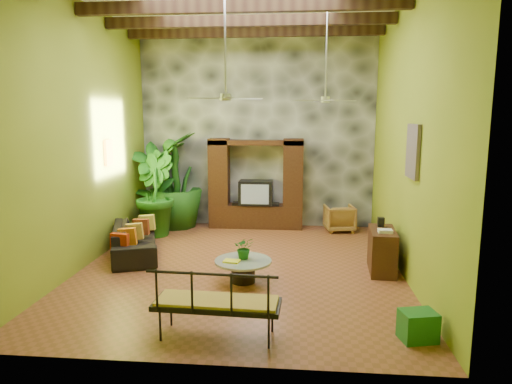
# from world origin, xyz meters

# --- Properties ---
(ground) EXTENTS (7.00, 7.00, 0.00)m
(ground) POSITION_xyz_m (0.00, 0.00, 0.00)
(ground) COLOR brown
(ground) RESTS_ON ground
(back_wall) EXTENTS (6.00, 0.02, 5.00)m
(back_wall) POSITION_xyz_m (0.00, 3.50, 2.50)
(back_wall) COLOR olive
(back_wall) RESTS_ON ground
(left_wall) EXTENTS (0.02, 7.00, 5.00)m
(left_wall) POSITION_xyz_m (-3.00, 0.00, 2.50)
(left_wall) COLOR olive
(left_wall) RESTS_ON ground
(right_wall) EXTENTS (0.02, 7.00, 5.00)m
(right_wall) POSITION_xyz_m (3.00, 0.00, 2.50)
(right_wall) COLOR olive
(right_wall) RESTS_ON ground
(stone_accent_wall) EXTENTS (5.98, 0.10, 4.98)m
(stone_accent_wall) POSITION_xyz_m (0.00, 3.44, 2.50)
(stone_accent_wall) COLOR #313438
(stone_accent_wall) RESTS_ON ground
(ceiling_beams) EXTENTS (5.95, 5.36, 0.22)m
(ceiling_beams) POSITION_xyz_m (0.00, 0.00, 4.78)
(ceiling_beams) COLOR #311F0F
(ceiling_beams) RESTS_ON ceiling
(entertainment_center) EXTENTS (2.40, 0.55, 2.30)m
(entertainment_center) POSITION_xyz_m (0.00, 3.14, 0.97)
(entertainment_center) COLOR black
(entertainment_center) RESTS_ON ground
(ceiling_fan_front) EXTENTS (1.28, 1.28, 1.86)m
(ceiling_fan_front) POSITION_xyz_m (-0.20, -0.40, 3.40)
(ceiling_fan_front) COLOR #B5B5BA
(ceiling_fan_front) RESTS_ON ceiling
(ceiling_fan_back) EXTENTS (1.28, 1.28, 1.86)m
(ceiling_fan_back) POSITION_xyz_m (1.60, 1.20, 3.40)
(ceiling_fan_back) COLOR #B5B5BA
(ceiling_fan_back) RESTS_ON ceiling
(wall_art_mask) EXTENTS (0.06, 0.32, 0.55)m
(wall_art_mask) POSITION_xyz_m (-2.96, 1.00, 2.10)
(wall_art_mask) COLOR yellow
(wall_art_mask) RESTS_ON left_wall
(wall_art_painting) EXTENTS (0.06, 0.70, 0.90)m
(wall_art_painting) POSITION_xyz_m (2.96, -0.60, 2.30)
(wall_art_painting) COLOR #285D93
(wall_art_painting) RESTS_ON right_wall
(sofa) EXTENTS (1.51, 2.32, 0.63)m
(sofa) POSITION_xyz_m (-2.30, 0.56, 0.32)
(sofa) COLOR black
(sofa) RESTS_ON ground
(wicker_armchair) EXTENTS (0.79, 0.81, 0.65)m
(wicker_armchair) POSITION_xyz_m (2.13, 2.96, 0.33)
(wicker_armchair) COLOR brown
(wicker_armchair) RESTS_ON ground
(tall_plant_a) EXTENTS (1.41, 1.27, 2.22)m
(tall_plant_a) POSITION_xyz_m (-2.54, 2.71, 1.11)
(tall_plant_a) COLOR #195817
(tall_plant_a) RESTS_ON ground
(tall_plant_b) EXTENTS (1.38, 1.44, 2.05)m
(tall_plant_b) POSITION_xyz_m (-2.39, 2.19, 1.02)
(tall_plant_b) COLOR #1F641A
(tall_plant_b) RESTS_ON ground
(tall_plant_c) EXTENTS (1.48, 1.48, 2.47)m
(tall_plant_c) POSITION_xyz_m (-2.07, 3.01, 1.23)
(tall_plant_c) COLOR #1F5917
(tall_plant_c) RESTS_ON ground
(coffee_table) EXTENTS (1.00, 1.00, 0.40)m
(coffee_table) POSITION_xyz_m (0.14, -0.79, 0.26)
(coffee_table) COLOR black
(coffee_table) RESTS_ON ground
(centerpiece_plant) EXTENTS (0.39, 0.35, 0.39)m
(centerpiece_plant) POSITION_xyz_m (0.15, -0.70, 0.59)
(centerpiece_plant) COLOR #195C18
(centerpiece_plant) RESTS_ON coffee_table
(yellow_tray) EXTENTS (0.30, 0.24, 0.03)m
(yellow_tray) POSITION_xyz_m (-0.05, -0.91, 0.41)
(yellow_tray) COLOR #FFF81B
(yellow_tray) RESTS_ON coffee_table
(iron_bench) EXTENTS (1.69, 0.67, 0.57)m
(iron_bench) POSITION_xyz_m (0.03, -2.87, 0.53)
(iron_bench) COLOR black
(iron_bench) RESTS_ON ground
(side_console) EXTENTS (0.52, 1.03, 0.80)m
(side_console) POSITION_xyz_m (2.65, -0.01, 0.40)
(side_console) COLOR #342110
(side_console) RESTS_ON ground
(green_bin) EXTENTS (0.51, 0.43, 0.39)m
(green_bin) POSITION_xyz_m (2.65, -2.66, 0.20)
(green_bin) COLOR #217E3F
(green_bin) RESTS_ON ground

